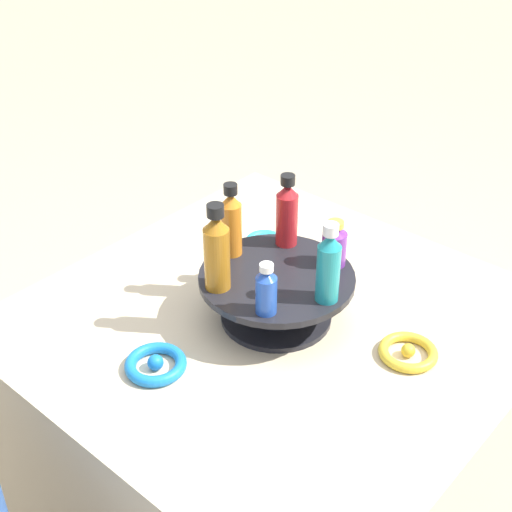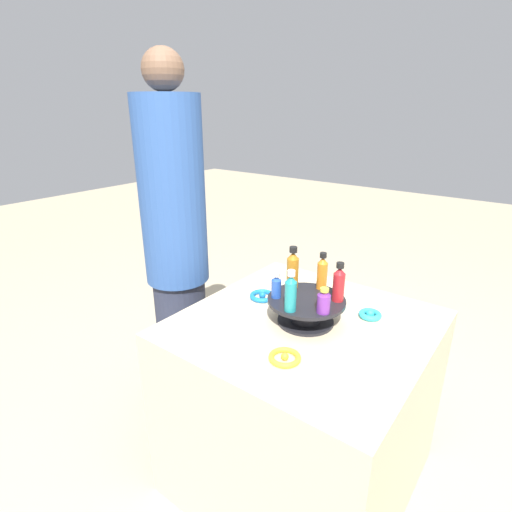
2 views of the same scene
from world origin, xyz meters
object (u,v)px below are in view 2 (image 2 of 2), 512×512
object	(u,v)px
bottle_teal	(291,292)
bottle_red	(339,283)
bottle_blue	(276,286)
bottle_orange	(322,272)
ribbon_bow_blue	(262,296)
person_figure	(176,249)
ribbon_bow_gold	(285,357)
bottle_purple	(324,301)
bottle_amber	(293,269)
ribbon_bow_teal	(370,314)
display_stand	(306,308)

from	to	relation	value
bottle_teal	bottle_red	world-z (taller)	bottle_teal
bottle_blue	bottle_teal	bearing A→B (deg)	-119.49
bottle_orange	ribbon_bow_blue	world-z (taller)	bottle_orange
person_figure	bottle_red	bearing A→B (deg)	4.21
ribbon_bow_blue	ribbon_bow_gold	world-z (taller)	ribbon_bow_blue
person_figure	bottle_purple	bearing A→B (deg)	-3.56
bottle_orange	bottle_amber	xyz separation A→B (m)	(-0.05, 0.09, 0.01)
bottle_amber	ribbon_bow_blue	distance (m)	0.21
bottle_purple	ribbon_bow_teal	size ratio (longest dim) A/B	1.06
display_stand	bottle_purple	distance (m)	0.13
bottle_amber	ribbon_bow_gold	xyz separation A→B (m)	(-0.28, -0.15, -0.15)
bottle_orange	ribbon_bow_teal	size ratio (longest dim) A/B	1.70
bottle_red	ribbon_bow_gold	distance (m)	0.32
bottle_blue	ribbon_bow_blue	size ratio (longest dim) A/B	0.89
bottle_blue	bottle_orange	distance (m)	0.18
ribbon_bow_teal	bottle_red	bearing A→B (deg)	146.78
bottle_amber	display_stand	bearing A→B (deg)	-119.49
ribbon_bow_gold	ribbon_bow_teal	xyz separation A→B (m)	(0.40, -0.10, 0.00)
display_stand	person_figure	bearing A→B (deg)	87.83
bottle_purple	person_figure	distance (m)	0.77
ribbon_bow_teal	display_stand	bearing A→B (deg)	135.58
bottle_red	bottle_blue	bearing A→B (deg)	120.51
bottle_orange	ribbon_bow_gold	xyz separation A→B (m)	(-0.33, -0.06, -0.15)
ribbon_bow_teal	person_figure	size ratio (longest dim) A/B	0.05
ribbon_bow_teal	person_figure	world-z (taller)	person_figure
bottle_teal	bottle_amber	distance (m)	0.18
ribbon_bow_gold	bottle_red	bearing A→B (deg)	-5.27
bottle_red	ribbon_bow_gold	world-z (taller)	bottle_red
bottle_teal	ribbon_bow_blue	xyz separation A→B (m)	(0.16, 0.23, -0.15)
bottle_purple	ribbon_bow_teal	xyz separation A→B (m)	(0.22, -0.08, -0.12)
display_stand	person_figure	distance (m)	0.68
bottle_purple	bottle_orange	world-z (taller)	bottle_orange
bottle_teal	bottle_amber	world-z (taller)	bottle_amber
bottle_purple	bottle_red	distance (m)	0.11
bottle_orange	ribbon_bow_blue	size ratio (longest dim) A/B	1.36
bottle_amber	ribbon_bow_gold	distance (m)	0.35
display_stand	ribbon_bow_gold	distance (m)	0.24
bottle_teal	bottle_purple	size ratio (longest dim) A/B	1.65
ribbon_bow_teal	bottle_purple	bearing A→B (deg)	161.12
bottle_purple	bottle_teal	bearing A→B (deg)	120.51
bottle_amber	ribbon_bow_blue	world-z (taller)	bottle_amber
bottle_purple	ribbon_bow_blue	distance (m)	0.36
bottle_teal	ribbon_bow_teal	world-z (taller)	bottle_teal
display_stand	person_figure	xyz separation A→B (m)	(0.03, 0.68, 0.06)
bottle_purple	ribbon_bow_blue	size ratio (longest dim) A/B	0.84
person_figure	bottle_blue	bearing A→B (deg)	-5.46
display_stand	bottle_orange	distance (m)	0.14
bottle_blue	person_figure	distance (m)	0.59
bottle_blue	ribbon_bow_teal	size ratio (longest dim) A/B	1.11
bottle_blue	person_figure	xyz separation A→B (m)	(0.08, 0.59, -0.02)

